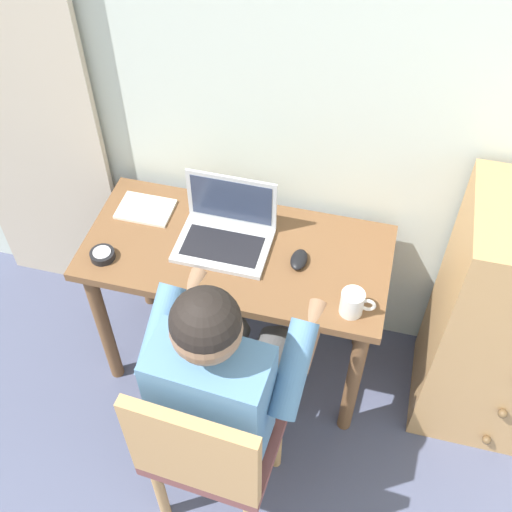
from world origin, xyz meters
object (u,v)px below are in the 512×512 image
computer_mouse (299,260)px  coffee_mug (353,303)px  person_seated (226,371)px  laptop (226,230)px  notebook_pad (146,209)px  desk (237,271)px  chair (209,447)px  desk_clock (102,255)px

computer_mouse → coffee_mug: coffee_mug is taller
person_seated → coffee_mug: (0.36, 0.30, 0.10)m
laptop → notebook_pad: (-0.35, 0.07, -0.05)m
desk → chair: chair is taller
desk → computer_mouse: bearing=-1.7°
person_seated → coffee_mug: person_seated is taller
person_seated → laptop: 0.55m
desk → person_seated: bearing=-78.8°
desk → notebook_pad: notebook_pad is taller
chair → computer_mouse: size_ratio=8.86×
laptop → desk_clock: 0.46m
person_seated → coffee_mug: size_ratio=10.03×
person_seated → desk_clock: 0.64m
laptop → coffee_mug: bearing=-23.5°
desk_clock → coffee_mug: 0.91m
desk → desk_clock: 0.51m
notebook_pad → desk_clock: bearing=-103.4°
desk → laptop: 0.19m
laptop → notebook_pad: size_ratio=1.63×
laptop → person_seated: bearing=-74.5°
desk → laptop: (-0.05, 0.04, 0.18)m
chair → laptop: bearing=100.7°
laptop → desk_clock: bearing=-154.3°
person_seated → notebook_pad: (-0.49, 0.59, 0.06)m
computer_mouse → desk: bearing=180.0°
desk → desk_clock: bearing=-161.0°
desk → notebook_pad: size_ratio=5.39×
laptop → computer_mouse: bearing=-9.4°
person_seated → desk_clock: bearing=150.0°
desk_clock → desk: bearing=19.0°
computer_mouse → notebook_pad: size_ratio=0.48×
desk → notebook_pad: (-0.40, 0.11, 0.13)m
chair → notebook_pad: size_ratio=4.22×
computer_mouse → coffee_mug: (0.22, -0.17, 0.03)m
chair → desk_clock: (-0.54, 0.50, 0.25)m
desk → computer_mouse: 0.27m
computer_mouse → coffee_mug: bearing=-36.7°
desk → coffee_mug: 0.52m
person_seated → notebook_pad: size_ratio=5.73×
desk → coffee_mug: bearing=-21.5°
desk → computer_mouse: size_ratio=11.32×
laptop → coffee_mug: size_ratio=2.85×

